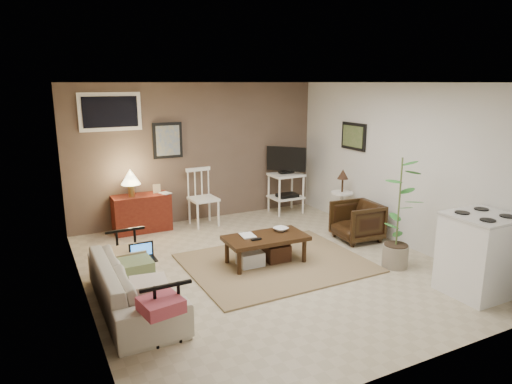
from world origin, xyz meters
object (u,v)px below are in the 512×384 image
stove (480,254)px  sofa (134,276)px  coffee_table (265,248)px  potted_plant (399,209)px  red_console (141,210)px  armchair (357,220)px  tv_stand (286,178)px  spindle_chair (203,199)px  side_table (342,191)px

stove → sofa: bearing=158.1°
coffee_table → potted_plant: potted_plant is taller
sofa → stove: (3.63, -1.46, 0.12)m
red_console → potted_plant: potted_plant is taller
armchair → stove: stove is taller
tv_stand → potted_plant: bearing=-90.7°
red_console → armchair: red_console is taller
spindle_chair → tv_stand: bearing=0.1°
armchair → stove: (0.06, -2.09, 0.15)m
tv_stand → side_table: (0.42, -1.14, -0.05)m
side_table → potted_plant: size_ratio=0.66×
spindle_chair → potted_plant: (1.62, -2.90, 0.34)m
tv_stand → armchair: size_ratio=1.90×
spindle_chair → potted_plant: bearing=-60.8°
spindle_chair → stove: (1.91, -3.92, 0.02)m
coffee_table → armchair: armchair is taller
coffee_table → spindle_chair: 2.05m
red_console → stove: 5.02m
sofa → spindle_chair: (1.72, 2.46, 0.10)m
coffee_table → red_console: bearing=118.1°
potted_plant → armchair: bearing=78.0°
side_table → sofa: bearing=-160.8°
tv_stand → sofa: bearing=-143.9°
red_console → side_table: size_ratio=1.07×
potted_plant → coffee_table: bearing=149.8°
stove → red_console: bearing=126.0°
sofa → side_table: bearing=-70.8°
spindle_chair → stove: 4.36m
stove → armchair: bearing=91.7°
side_table → potted_plant: 1.83m
sofa → armchair: 3.63m
spindle_chair → stove: size_ratio=1.02×
potted_plant → stove: (0.29, -1.01, -0.32)m
armchair → potted_plant: size_ratio=0.44×
spindle_chair → side_table: (2.08, -1.14, 0.15)m
spindle_chair → tv_stand: tv_stand is taller
coffee_table → tv_stand: 2.58m
coffee_table → side_table: bearing=24.6°
red_console → tv_stand: 2.71m
red_console → armchair: 3.49m
sofa → red_console: bearing=-14.8°
sofa → stove: bearing=-111.9°
coffee_table → armchair: size_ratio=1.70×
red_console → spindle_chair: red_console is taller
coffee_table → stove: size_ratio=1.17×
tv_stand → side_table: tv_stand is taller
spindle_chair → side_table: bearing=-28.7°
potted_plant → red_console: bearing=131.1°
side_table → armchair: size_ratio=1.50×
coffee_table → side_table: size_ratio=1.13×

